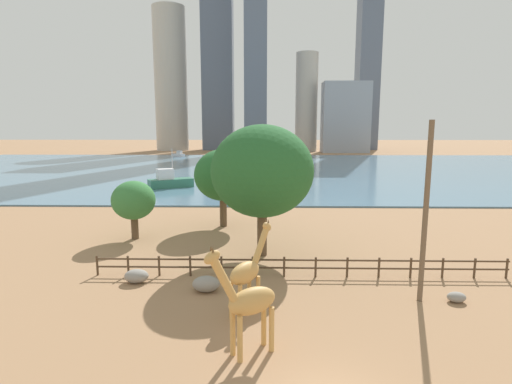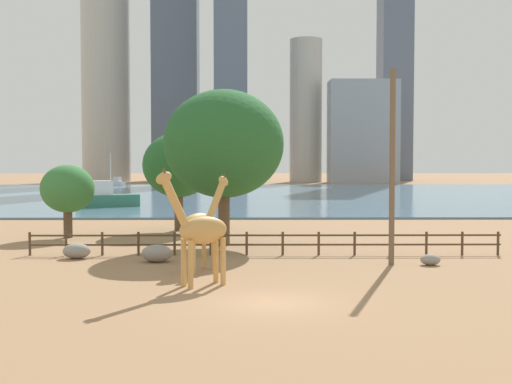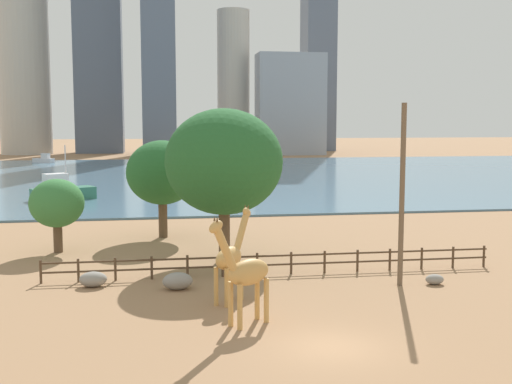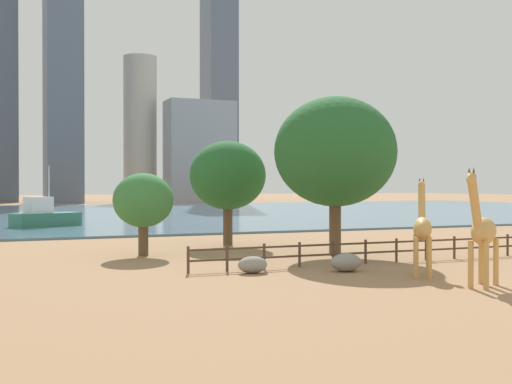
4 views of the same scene
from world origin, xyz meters
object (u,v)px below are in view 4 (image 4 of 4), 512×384
boat_ferry (44,216)px  boulder_small (253,265)px  tree_right_tall (228,176)px  giraffe_tall (482,231)px  giraffe_companion (422,228)px  boulder_by_pole (346,262)px  tree_left_large (143,201)px  tree_center_broad (335,152)px

boat_ferry → boulder_small: bearing=-107.8°
tree_right_tall → boat_ferry: (-10.62, 23.14, -3.72)m
giraffe_tall → giraffe_companion: (-0.20, 3.72, -0.11)m
boulder_by_pole → tree_right_tall: size_ratio=0.21×
giraffe_companion → tree_left_large: size_ratio=0.93×
tree_left_large → boat_ferry: size_ratio=0.71×
tree_left_large → boat_ferry: boat_ferry is taller
tree_center_broad → tree_right_tall: (-3.75, 8.66, -1.35)m
boulder_small → boat_ferry: 37.85m
giraffe_companion → giraffe_tall: bearing=-141.1°
boulder_small → giraffe_companion: bearing=-29.5°
boulder_by_pole → tree_right_tall: bearing=92.1°
tree_left_large → tree_center_broad: 11.95m
giraffe_tall → tree_center_broad: 13.68m
giraffe_tall → tree_center_broad: tree_center_broad is taller
tree_right_tall → giraffe_companion: bearing=-80.4°
giraffe_companion → boulder_small: bearing=96.3°
giraffe_tall → boat_ferry: size_ratio=0.71×
giraffe_tall → boulder_small: 10.66m
boulder_by_pole → tree_right_tall: (-0.55, 15.36, 4.46)m
giraffe_tall → tree_left_large: bearing=-91.8°
giraffe_tall → boulder_by_pole: bearing=-99.8°
boulder_by_pole → tree_center_broad: tree_center_broad is taller
giraffe_tall → tree_left_large: (-10.32, 17.24, 0.97)m
boulder_by_pole → boat_ferry: boat_ferry is taller
boulder_by_pole → boulder_small: bearing=164.3°
tree_center_broad → tree_right_tall: bearing=113.4°
tree_center_broad → tree_right_tall: 9.54m
boulder_by_pole → giraffe_tall: bearing=-67.1°
giraffe_tall → boulder_by_pole: size_ratio=3.13×
tree_center_broad → boat_ferry: bearing=114.3°
boulder_by_pole → boat_ferry: size_ratio=0.23×
boulder_small → giraffe_tall: bearing=-46.9°
tree_center_broad → boat_ferry: (-14.37, 31.80, -5.07)m
tree_left_large → tree_right_tall: size_ratio=0.67×
giraffe_companion → boulder_small: size_ratio=3.15×
tree_center_broad → boulder_by_pole: bearing=-115.5°
tree_center_broad → tree_left_large: bearing=159.0°
giraffe_companion → boulder_by_pole: bearing=78.8°
giraffe_tall → tree_right_tall: size_ratio=0.67×
giraffe_tall → tree_left_large: size_ratio=1.00×
giraffe_tall → boat_ferry: (-13.88, 44.90, -1.14)m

